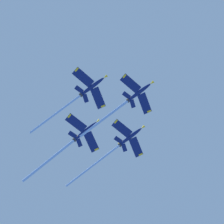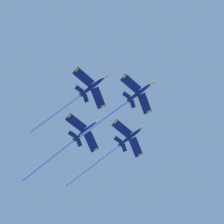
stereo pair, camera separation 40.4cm
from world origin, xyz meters
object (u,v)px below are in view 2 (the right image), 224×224
at_px(jet_lead, 126,102).
at_px(jet_right_wing, 83,94).
at_px(jet_left_wing, 120,145).
at_px(jet_slot, 71,142).

bearing_deg(jet_lead, jet_right_wing, 69.55).
distance_m(jet_left_wing, jet_right_wing, 27.91).
xyz_separation_m(jet_right_wing, jet_slot, (19.56, -7.63, -3.01)).
xyz_separation_m(jet_left_wing, jet_slot, (9.41, 18.36, -3.90)).
bearing_deg(jet_right_wing, jet_left_wing, -68.67).
relative_size(jet_right_wing, jet_slot, 0.94).
relative_size(jet_left_wing, jet_right_wing, 1.10).
xyz_separation_m(jet_lead, jet_slot, (26.05, 9.79, -6.35)).
bearing_deg(jet_slot, jet_lead, -159.41).
distance_m(jet_right_wing, jet_slot, 21.21).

